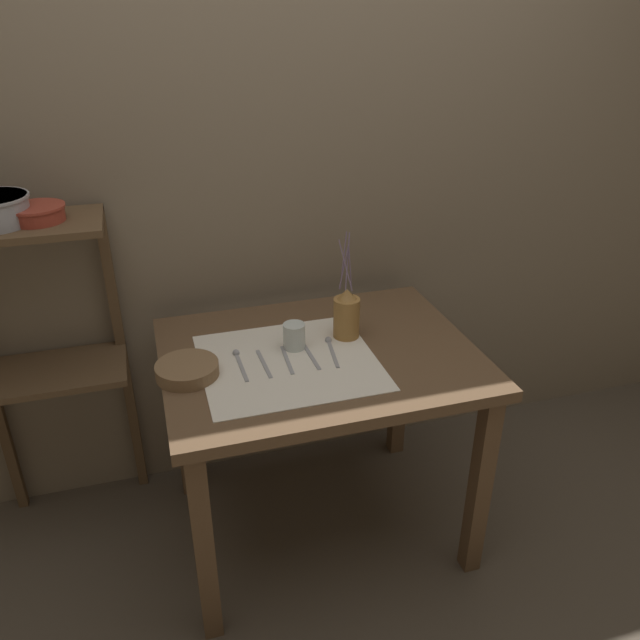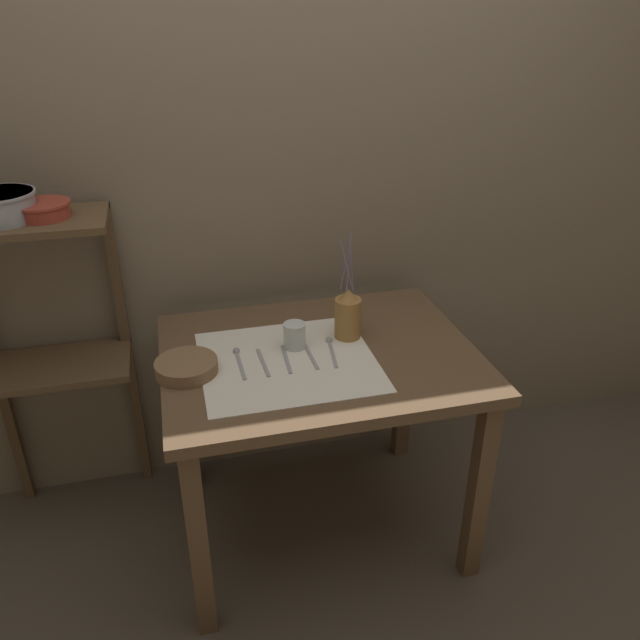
{
  "view_description": "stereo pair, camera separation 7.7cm",
  "coord_description": "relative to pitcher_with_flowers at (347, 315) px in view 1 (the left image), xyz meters",
  "views": [
    {
      "loc": [
        -0.52,
        -1.75,
        1.84
      ],
      "look_at": [
        0.0,
        0.0,
        0.91
      ],
      "focal_mm": 35.0,
      "sensor_mm": 36.0,
      "label": 1
    },
    {
      "loc": [
        -0.45,
        -1.77,
        1.84
      ],
      "look_at": [
        0.0,
        0.0,
        0.91
      ],
      "focal_mm": 35.0,
      "sensor_mm": 36.0,
      "label": 2
    }
  ],
  "objects": [
    {
      "name": "ground_plane",
      "position": [
        -0.12,
        -0.07,
        -0.87
      ],
      "size": [
        12.0,
        12.0,
        0.0
      ],
      "primitive_type": "plane",
      "color": "brown"
    },
    {
      "name": "stone_wall_back",
      "position": [
        -0.12,
        0.44,
        0.33
      ],
      "size": [
        7.0,
        0.06,
        2.4
      ],
      "color": "#7A6B56",
      "rests_on": "ground_plane"
    },
    {
      "name": "wooden_table",
      "position": [
        -0.12,
        -0.07,
        -0.2
      ],
      "size": [
        1.05,
        0.82,
        0.79
      ],
      "color": "brown",
      "rests_on": "ground_plane"
    },
    {
      "name": "wooden_shelf_unit",
      "position": [
        -1.02,
        0.28,
        -0.03
      ],
      "size": [
        0.51,
        0.3,
        1.22
      ],
      "color": "brown",
      "rests_on": "ground_plane"
    },
    {
      "name": "linen_cloth",
      "position": [
        -0.24,
        -0.11,
        -0.09
      ],
      "size": [
        0.57,
        0.53,
        0.0
      ],
      "color": "silver",
      "rests_on": "wooden_table"
    },
    {
      "name": "pitcher_with_flowers",
      "position": [
        0.0,
        0.0,
        0.0
      ],
      "size": [
        0.09,
        0.09,
        0.39
      ],
      "color": "olive",
      "rests_on": "wooden_table"
    },
    {
      "name": "wooden_bowl",
      "position": [
        -0.56,
        -0.1,
        -0.06
      ],
      "size": [
        0.2,
        0.2,
        0.04
      ],
      "color": "brown",
      "rests_on": "wooden_table"
    },
    {
      "name": "glass_tumbler_near",
      "position": [
        -0.2,
        -0.03,
        -0.04
      ],
      "size": [
        0.07,
        0.07,
        0.09
      ],
      "color": "silver",
      "rests_on": "wooden_table"
    },
    {
      "name": "spoon_inner",
      "position": [
        -0.39,
        -0.05,
        -0.08
      ],
      "size": [
        0.02,
        0.19,
        0.02
      ],
      "color": "#939399",
      "rests_on": "wooden_table"
    },
    {
      "name": "knife_center",
      "position": [
        -0.32,
        -0.11,
        -0.08
      ],
      "size": [
        0.02,
        0.18,
        0.0
      ],
      "color": "#939399",
      "rests_on": "wooden_table"
    },
    {
      "name": "fork_outer",
      "position": [
        -0.24,
        -0.1,
        -0.08
      ],
      "size": [
        0.02,
        0.18,
        0.0
      ],
      "color": "#939399",
      "rests_on": "wooden_table"
    },
    {
      "name": "fork_inner",
      "position": [
        -0.16,
        -0.1,
        -0.08
      ],
      "size": [
        0.02,
        0.18,
        0.0
      ],
      "color": "#939399",
      "rests_on": "wooden_table"
    },
    {
      "name": "spoon_outer",
      "position": [
        -0.08,
        -0.05,
        -0.08
      ],
      "size": [
        0.04,
        0.19,
        0.02
      ],
      "color": "#939399",
      "rests_on": "wooden_table"
    },
    {
      "name": "metal_pot_small",
      "position": [
        -0.95,
        0.24,
        0.38
      ],
      "size": [
        0.18,
        0.18,
        0.05
      ],
      "color": "#9E3828",
      "rests_on": "wooden_shelf_unit"
    }
  ]
}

